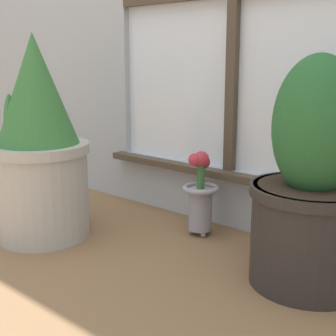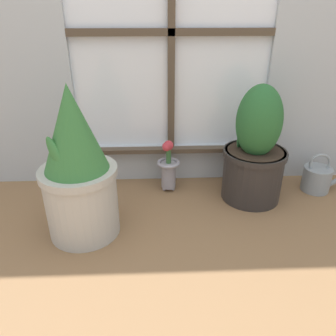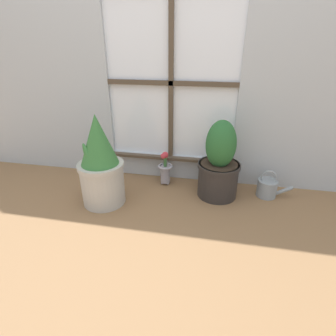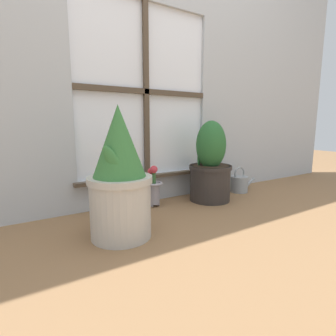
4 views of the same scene
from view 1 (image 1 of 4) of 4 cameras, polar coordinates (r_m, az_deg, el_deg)
The scene contains 4 objects.
ground_plane at distance 1.27m, azimuth -9.55°, elevation -14.25°, with size 10.00×10.00×0.00m, color olive.
potted_plant_left at distance 1.57m, azimuth -15.48°, elevation 2.57°, with size 0.32×0.32×0.67m.
potted_plant_right at distance 1.25m, azimuth 17.15°, elevation -2.70°, with size 0.32×0.32×0.60m.
flower_vase at distance 1.57m, azimuth 3.96°, elevation -3.30°, with size 0.12×0.12×0.29m.
Camera 1 is at (0.89, -0.70, 0.58)m, focal length 50.00 mm.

